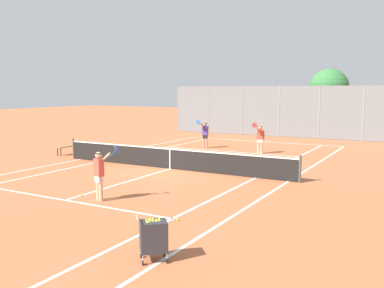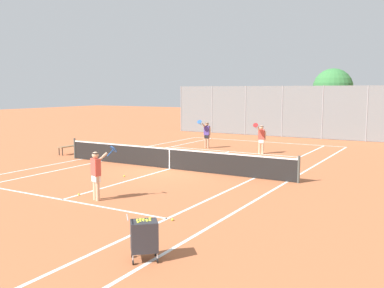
{
  "view_description": "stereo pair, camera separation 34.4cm",
  "coord_description": "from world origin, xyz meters",
  "px_view_note": "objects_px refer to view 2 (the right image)",
  "views": [
    {
      "loc": [
        10.29,
        -16.21,
        3.57
      ],
      "look_at": [
        0.31,
        1.5,
        1.0
      ],
      "focal_mm": 40.0,
      "sensor_mm": 36.0,
      "label": 1
    },
    {
      "loc": [
        10.58,
        -16.03,
        3.57
      ],
      "look_at": [
        0.31,
        1.5,
        1.0
      ],
      "focal_mm": 40.0,
      "sensor_mm": 36.0,
      "label": 2
    }
  ],
  "objects_px": {
    "loose_tennis_ball_2": "(147,245)",
    "tennis_net": "(170,158)",
    "player_far_left": "(207,133)",
    "loose_tennis_ball_1": "(172,220)",
    "player_near_side": "(96,172)",
    "player_far_right": "(261,138)",
    "loose_tennis_ball_3": "(124,176)",
    "loose_tennis_ball_4": "(79,194)",
    "ball_cart": "(144,236)",
    "courtside_bench": "(69,147)",
    "tree_behind_left": "(333,89)"
  },
  "relations": [
    {
      "from": "loose_tennis_ball_2",
      "to": "tennis_net",
      "type": "bearing_deg",
      "value": 120.33
    },
    {
      "from": "player_far_left",
      "to": "loose_tennis_ball_1",
      "type": "height_order",
      "value": "player_far_left"
    },
    {
      "from": "player_near_side",
      "to": "loose_tennis_ball_2",
      "type": "xyz_separation_m",
      "value": [
        3.91,
        -2.57,
        -0.89
      ]
    },
    {
      "from": "tennis_net",
      "to": "player_far_right",
      "type": "bearing_deg",
      "value": 73.63
    },
    {
      "from": "loose_tennis_ball_3",
      "to": "loose_tennis_ball_4",
      "type": "height_order",
      "value": "same"
    },
    {
      "from": "player_near_side",
      "to": "ball_cart",
      "type": "bearing_deg",
      "value": -36.68
    },
    {
      "from": "loose_tennis_ball_4",
      "to": "ball_cart",
      "type": "bearing_deg",
      "value": -32.54
    },
    {
      "from": "courtside_bench",
      "to": "ball_cart",
      "type": "bearing_deg",
      "value": -38.35
    },
    {
      "from": "player_near_side",
      "to": "loose_tennis_ball_3",
      "type": "xyz_separation_m",
      "value": [
        -1.66,
        3.41,
        -0.89
      ]
    },
    {
      "from": "player_near_side",
      "to": "loose_tennis_ball_2",
      "type": "bearing_deg",
      "value": -33.32
    },
    {
      "from": "loose_tennis_ball_4",
      "to": "courtside_bench",
      "type": "xyz_separation_m",
      "value": [
        -7.45,
        6.71,
        0.38
      ]
    },
    {
      "from": "loose_tennis_ball_3",
      "to": "loose_tennis_ball_1",
      "type": "bearing_deg",
      "value": -38.89
    },
    {
      "from": "loose_tennis_ball_2",
      "to": "courtside_bench",
      "type": "xyz_separation_m",
      "value": [
        -12.34,
        9.44,
        0.38
      ]
    },
    {
      "from": "loose_tennis_ball_4",
      "to": "loose_tennis_ball_3",
      "type": "bearing_deg",
      "value": 101.82
    },
    {
      "from": "tennis_net",
      "to": "player_near_side",
      "type": "relative_size",
      "value": 6.76
    },
    {
      "from": "player_far_left",
      "to": "courtside_bench",
      "type": "bearing_deg",
      "value": -132.67
    },
    {
      "from": "player_near_side",
      "to": "loose_tennis_ball_3",
      "type": "height_order",
      "value": "player_near_side"
    },
    {
      "from": "loose_tennis_ball_2",
      "to": "loose_tennis_ball_1",
      "type": "bearing_deg",
      "value": 106.38
    },
    {
      "from": "player_far_right",
      "to": "loose_tennis_ball_1",
      "type": "xyz_separation_m",
      "value": [
        2.46,
        -12.95,
        -0.89
      ]
    },
    {
      "from": "courtside_bench",
      "to": "loose_tennis_ball_4",
      "type": "bearing_deg",
      "value": -41.99
    },
    {
      "from": "player_near_side",
      "to": "tree_behind_left",
      "type": "distance_m",
      "value": 25.18
    },
    {
      "from": "player_near_side",
      "to": "courtside_bench",
      "type": "relative_size",
      "value": 1.18
    },
    {
      "from": "loose_tennis_ball_3",
      "to": "courtside_bench",
      "type": "bearing_deg",
      "value": 152.92
    },
    {
      "from": "ball_cart",
      "to": "player_far_left",
      "type": "height_order",
      "value": "player_far_left"
    },
    {
      "from": "tennis_net",
      "to": "tree_behind_left",
      "type": "relative_size",
      "value": 2.27
    },
    {
      "from": "tennis_net",
      "to": "loose_tennis_ball_3",
      "type": "distance_m",
      "value": 2.58
    },
    {
      "from": "player_near_side",
      "to": "tree_behind_left",
      "type": "height_order",
      "value": "tree_behind_left"
    },
    {
      "from": "player_far_left",
      "to": "loose_tennis_ball_4",
      "type": "relative_size",
      "value": 26.88
    },
    {
      "from": "player_far_left",
      "to": "ball_cart",
      "type": "bearing_deg",
      "value": -65.85
    },
    {
      "from": "tennis_net",
      "to": "player_far_right",
      "type": "relative_size",
      "value": 6.76
    },
    {
      "from": "loose_tennis_ball_2",
      "to": "tree_behind_left",
      "type": "bearing_deg",
      "value": 94.02
    },
    {
      "from": "ball_cart",
      "to": "tree_behind_left",
      "type": "relative_size",
      "value": 0.18
    },
    {
      "from": "courtside_bench",
      "to": "tree_behind_left",
      "type": "relative_size",
      "value": 0.28
    },
    {
      "from": "tree_behind_left",
      "to": "loose_tennis_ball_3",
      "type": "bearing_deg",
      "value": -99.57
    },
    {
      "from": "player_far_right",
      "to": "loose_tennis_ball_1",
      "type": "distance_m",
      "value": 13.21
    },
    {
      "from": "player_near_side",
      "to": "tree_behind_left",
      "type": "relative_size",
      "value": 0.34
    },
    {
      "from": "player_far_left",
      "to": "loose_tennis_ball_2",
      "type": "distance_m",
      "value": 16.9
    },
    {
      "from": "tennis_net",
      "to": "player_near_side",
      "type": "bearing_deg",
      "value": -80.08
    },
    {
      "from": "loose_tennis_ball_3",
      "to": "loose_tennis_ball_4",
      "type": "bearing_deg",
      "value": -78.18
    },
    {
      "from": "loose_tennis_ball_4",
      "to": "tree_behind_left",
      "type": "bearing_deg",
      "value": 83.2
    },
    {
      "from": "loose_tennis_ball_3",
      "to": "courtside_bench",
      "type": "relative_size",
      "value": 0.04
    },
    {
      "from": "ball_cart",
      "to": "player_near_side",
      "type": "height_order",
      "value": "player_near_side"
    },
    {
      "from": "ball_cart",
      "to": "loose_tennis_ball_2",
      "type": "distance_m",
      "value": 0.92
    },
    {
      "from": "loose_tennis_ball_2",
      "to": "player_near_side",
      "type": "bearing_deg",
      "value": 146.68
    },
    {
      "from": "loose_tennis_ball_1",
      "to": "ball_cart",
      "type": "bearing_deg",
      "value": -69.28
    },
    {
      "from": "loose_tennis_ball_1",
      "to": "tree_behind_left",
      "type": "bearing_deg",
      "value": 93.04
    },
    {
      "from": "ball_cart",
      "to": "loose_tennis_ball_1",
      "type": "relative_size",
      "value": 14.58
    },
    {
      "from": "player_far_right",
      "to": "loose_tennis_ball_2",
      "type": "xyz_separation_m",
      "value": [
        3.03,
        -14.9,
        -0.89
      ]
    },
    {
      "from": "player_far_right",
      "to": "ball_cart",
      "type": "bearing_deg",
      "value": -77.51
    },
    {
      "from": "ball_cart",
      "to": "loose_tennis_ball_2",
      "type": "relative_size",
      "value": 14.58
    }
  ]
}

